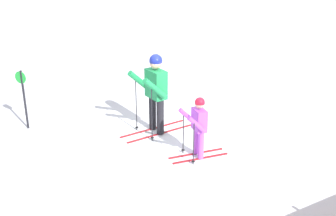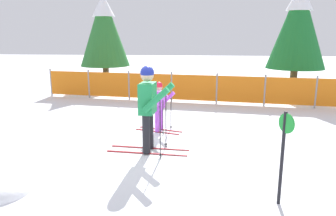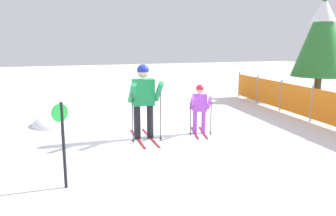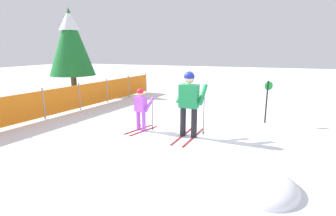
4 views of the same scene
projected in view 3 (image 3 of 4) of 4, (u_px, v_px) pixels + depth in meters
The scene contains 7 objects.
ground_plane at pixel (150, 136), 8.17m from camera, with size 60.00×60.00×0.00m, color white.
skier_adult at pixel (144, 95), 7.71m from camera, with size 1.72×0.79×1.79m.
skier_child at pixel (200, 105), 8.26m from camera, with size 1.21×0.66×1.26m.
safety_fence at pixel (331, 109), 8.84m from camera, with size 11.23×1.62×1.08m.
conifer_far at pixel (322, 35), 13.71m from camera, with size 2.31×2.31×4.29m.
trail_marker at pixel (62, 136), 5.04m from camera, with size 0.16×0.25×1.38m.
snow_mound at pixel (54, 125), 9.28m from camera, with size 1.37×1.17×0.55m, color white.
Camera 3 is at (7.51, -2.49, 2.23)m, focal length 35.00 mm.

